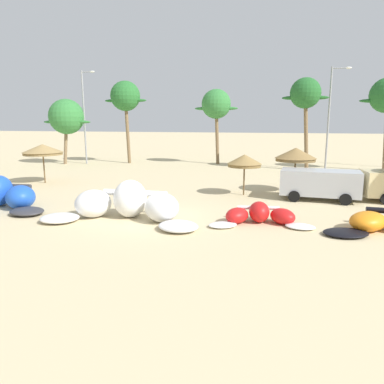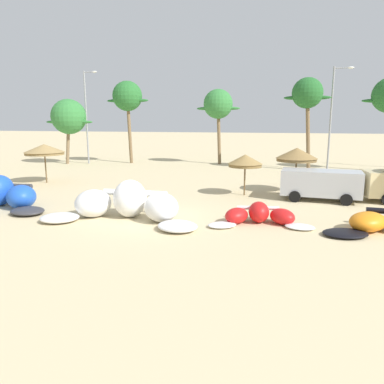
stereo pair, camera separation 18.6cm
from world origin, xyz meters
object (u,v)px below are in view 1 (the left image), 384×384
beach_umbrella_near_palms (296,154)px  palm_leftmost (66,117)px  palm_center_left (305,95)px  lamppost_west (85,113)px  lamppost_west_center (330,114)px  palm_left (125,97)px  kite_left (127,205)px  kite_left_of_center (260,216)px  palm_left_of_gap (216,105)px  parked_car_second (318,182)px  beach_umbrella_middle (245,161)px  beach_umbrella_near_van (43,150)px

beach_umbrella_near_palms → palm_leftmost: palm_leftmost is taller
palm_center_left → lamppost_west: 23.27m
beach_umbrella_near_palms → lamppost_west_center: lamppost_west_center is taller
lamppost_west → palm_left: bearing=21.8°
kite_left → lamppost_west_center: lamppost_west_center is taller
kite_left_of_center → palm_left_of_gap: size_ratio=0.62×
palm_left → palm_center_left: palm_left is taller
kite_left_of_center → parked_car_second: 6.92m
beach_umbrella_middle → palm_left: size_ratio=0.29×
kite_left_of_center → palm_center_left: (3.05, 19.95, 6.81)m
kite_left → lamppost_west: (-13.73, 21.03, 4.85)m
parked_car_second → lamppost_west_center: (2.26, 14.26, 4.31)m
palm_center_left → lamppost_west_center: bearing=9.6°
palm_leftmost → palm_left_of_gap: bearing=13.4°
lamppost_west → lamppost_west_center: size_ratio=1.04×
kite_left_of_center → palm_center_left: bearing=81.3°
palm_leftmost → lamppost_west_center: (27.47, 0.76, 0.23)m
palm_center_left → lamppost_west_center: 3.02m
kite_left_of_center → beach_umbrella_near_van: (-16.93, 7.78, 2.23)m
palm_leftmost → lamppost_west_center: lamppost_west_center is taller
parked_car_second → lamppost_west_center: 15.06m
parked_car_second → lamppost_west: (-23.36, 14.22, 4.48)m
beach_umbrella_middle → beach_umbrella_near_palms: beach_umbrella_near_palms is taller
beach_umbrella_near_palms → palm_left_of_gap: 17.42m
kite_left → lamppost_west: bearing=123.1°
kite_left_of_center → palm_center_left: palm_center_left is taller
kite_left_of_center → kite_left: bearing=-173.7°
kite_left → lamppost_west_center: bearing=60.6°
lamppost_west → lamppost_west_center: lamppost_west is taller
lamppost_west_center → parked_car_second: bearing=-99.0°
kite_left → palm_left: (-9.59, 22.68, 6.64)m
beach_umbrella_middle → palm_left: bearing=133.6°
beach_umbrella_near_van → parked_car_second: (20.12, -1.68, -1.52)m
beach_umbrella_near_palms → lamppost_west: size_ratio=0.30×
kite_left_of_center → beach_umbrella_near_van: beach_umbrella_near_van is taller
palm_left → palm_center_left: size_ratio=1.04×
beach_umbrella_near_van → palm_left_of_gap: palm_left_of_gap is taller
kite_left → palm_left_of_gap: palm_left_of_gap is taller
kite_left → beach_umbrella_near_van: beach_umbrella_near_van is taller
palm_left → lamppost_west: size_ratio=0.90×
palm_left_of_gap → beach_umbrella_middle: bearing=-74.5°
kite_left_of_center → lamppost_west_center: 21.66m
palm_left → parked_car_second: bearing=-39.6°
beach_umbrella_near_van → beach_umbrella_middle: size_ratio=1.15×
beach_umbrella_middle → kite_left_of_center: bearing=-78.4°
palm_left → palm_center_left: bearing=-6.1°
kite_left_of_center → beach_umbrella_near_palms: 8.87m
palm_leftmost → lamppost_west_center: bearing=1.6°
beach_umbrella_near_palms → palm_leftmost: bearing=154.9°
parked_car_second → palm_left_of_gap: bearing=118.1°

